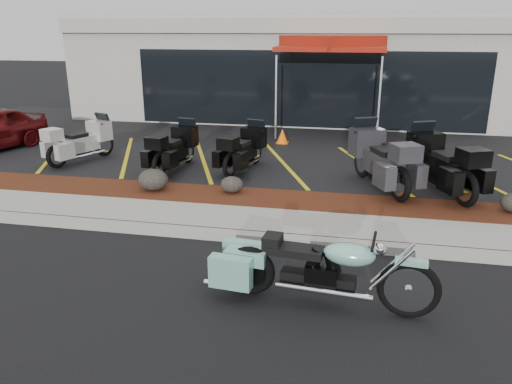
% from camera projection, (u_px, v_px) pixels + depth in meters
% --- Properties ---
extents(ground, '(90.00, 90.00, 0.00)m').
position_uv_depth(ground, '(231.00, 263.00, 7.84)').
color(ground, black).
rests_on(ground, ground).
extents(curb, '(24.00, 0.25, 0.15)m').
position_uv_depth(curb, '(244.00, 236.00, 8.65)').
color(curb, gray).
rests_on(curb, ground).
extents(sidewalk, '(24.00, 1.20, 0.15)m').
position_uv_depth(sidewalk, '(252.00, 222.00, 9.31)').
color(sidewalk, gray).
rests_on(sidewalk, ground).
extents(mulch_bed, '(24.00, 1.20, 0.16)m').
position_uv_depth(mulch_bed, '(264.00, 201.00, 10.42)').
color(mulch_bed, '#3A160D').
rests_on(mulch_bed, ground).
extents(upper_lot, '(26.00, 9.60, 0.15)m').
position_uv_depth(upper_lot, '(296.00, 145.00, 15.45)').
color(upper_lot, black).
rests_on(upper_lot, ground).
extents(dealership_building, '(18.00, 8.16, 4.00)m').
position_uv_depth(dealership_building, '(316.00, 66.00, 20.68)').
color(dealership_building, gray).
rests_on(dealership_building, ground).
extents(boulder_left, '(0.66, 0.55, 0.47)m').
position_uv_depth(boulder_left, '(153.00, 180.00, 10.80)').
color(boulder_left, black).
rests_on(boulder_left, mulch_bed).
extents(boulder_mid, '(0.49, 0.41, 0.35)m').
position_uv_depth(boulder_mid, '(232.00, 184.00, 10.66)').
color(boulder_mid, black).
rests_on(boulder_mid, mulch_bed).
extents(hero_cruiser, '(3.02, 1.04, 1.04)m').
position_uv_depth(hero_cruiser, '(409.00, 281.00, 6.21)').
color(hero_cruiser, '#7BC0AC').
rests_on(hero_cruiser, ground).
extents(touring_white, '(1.51, 2.20, 1.20)m').
position_uv_depth(touring_white, '(103.00, 135.00, 13.60)').
color(touring_white, '#BCBBB7').
rests_on(touring_white, upper_lot).
extents(touring_black_front, '(1.04, 2.13, 1.19)m').
position_uv_depth(touring_black_front, '(187.00, 140.00, 12.91)').
color(touring_black_front, black).
rests_on(touring_black_front, upper_lot).
extents(touring_black_mid, '(1.20, 2.13, 1.17)m').
position_uv_depth(touring_black_mid, '(256.00, 142.00, 12.84)').
color(touring_black_mid, black).
rests_on(touring_black_mid, upper_lot).
extents(touring_grey, '(1.89, 2.64, 1.44)m').
position_uv_depth(touring_grey, '(364.00, 148.00, 11.60)').
color(touring_grey, '#302F35').
rests_on(touring_grey, upper_lot).
extents(touring_black_rear, '(1.83, 2.59, 1.41)m').
position_uv_depth(touring_black_rear, '(421.00, 152.00, 11.29)').
color(touring_black_rear, black).
rests_on(touring_black_rear, upper_lot).
extents(traffic_cone, '(0.46, 0.46, 0.44)m').
position_uv_depth(traffic_cone, '(282.00, 136.00, 15.26)').
color(traffic_cone, '#FF6408').
rests_on(traffic_cone, upper_lot).
extents(popup_canopy, '(3.49, 3.49, 3.14)m').
position_uv_depth(popup_canopy, '(332.00, 45.00, 16.22)').
color(popup_canopy, silver).
rests_on(popup_canopy, upper_lot).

